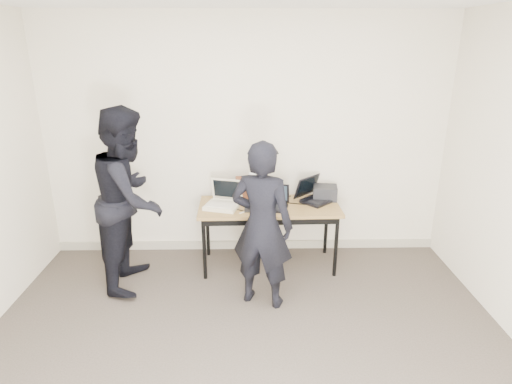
{
  "coord_description": "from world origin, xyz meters",
  "views": [
    {
      "loc": [
        0.02,
        -2.44,
        2.38
      ],
      "look_at": [
        0.1,
        1.6,
        0.95
      ],
      "focal_mm": 30.0,
      "sensor_mm": 36.0,
      "label": 1
    }
  ],
  "objects_px": {
    "equipment_box": "(325,193)",
    "leather_satchel": "(252,188)",
    "desk": "(269,211)",
    "laptop_beige": "(223,202)",
    "person_observer": "(130,199)",
    "laptop_right": "(314,195)",
    "person_typist": "(262,226)",
    "laptop_center": "(273,202)"
  },
  "relations": [
    {
      "from": "desk",
      "to": "equipment_box",
      "type": "distance_m",
      "value": 0.67
    },
    {
      "from": "desk",
      "to": "leather_satchel",
      "type": "bearing_deg",
      "value": 127.05
    },
    {
      "from": "laptop_right",
      "to": "desk",
      "type": "bearing_deg",
      "value": 152.73
    },
    {
      "from": "desk",
      "to": "equipment_box",
      "type": "xyz_separation_m",
      "value": [
        0.63,
        0.19,
        0.13
      ]
    },
    {
      "from": "desk",
      "to": "laptop_center",
      "type": "bearing_deg",
      "value": -43.89
    },
    {
      "from": "laptop_right",
      "to": "leather_satchel",
      "type": "relative_size",
      "value": 1.31
    },
    {
      "from": "laptop_center",
      "to": "equipment_box",
      "type": "xyz_separation_m",
      "value": [
        0.59,
        0.23,
        0.02
      ]
    },
    {
      "from": "desk",
      "to": "person_observer",
      "type": "bearing_deg",
      "value": -169.98
    },
    {
      "from": "laptop_center",
      "to": "laptop_right",
      "type": "bearing_deg",
      "value": 35.27
    },
    {
      "from": "desk",
      "to": "laptop_center",
      "type": "distance_m",
      "value": 0.13
    },
    {
      "from": "equipment_box",
      "to": "laptop_beige",
      "type": "bearing_deg",
      "value": -169.44
    },
    {
      "from": "equipment_box",
      "to": "leather_satchel",
      "type": "bearing_deg",
      "value": 177.47
    },
    {
      "from": "desk",
      "to": "person_observer",
      "type": "height_order",
      "value": "person_observer"
    },
    {
      "from": "equipment_box",
      "to": "person_observer",
      "type": "xyz_separation_m",
      "value": [
        -2.03,
        -0.47,
        0.12
      ]
    },
    {
      "from": "leather_satchel",
      "to": "person_typist",
      "type": "xyz_separation_m",
      "value": [
        0.08,
        -0.93,
        -0.05
      ]
    },
    {
      "from": "desk",
      "to": "person_typist",
      "type": "bearing_deg",
      "value": -99.41
    },
    {
      "from": "person_typist",
      "to": "person_observer",
      "type": "relative_size",
      "value": 0.87
    },
    {
      "from": "laptop_center",
      "to": "person_typist",
      "type": "distance_m",
      "value": 0.68
    },
    {
      "from": "laptop_beige",
      "to": "equipment_box",
      "type": "height_order",
      "value": "laptop_beige"
    },
    {
      "from": "laptop_right",
      "to": "leather_satchel",
      "type": "height_order",
      "value": "laptop_right"
    },
    {
      "from": "laptop_beige",
      "to": "leather_satchel",
      "type": "bearing_deg",
      "value": 54.89
    },
    {
      "from": "laptop_center",
      "to": "equipment_box",
      "type": "relative_size",
      "value": 1.41
    },
    {
      "from": "desk",
      "to": "laptop_beige",
      "type": "height_order",
      "value": "laptop_beige"
    },
    {
      "from": "leather_satchel",
      "to": "equipment_box",
      "type": "xyz_separation_m",
      "value": [
        0.81,
        -0.04,
        -0.05
      ]
    },
    {
      "from": "laptop_beige",
      "to": "person_observer",
      "type": "relative_size",
      "value": 0.23
    },
    {
      "from": "person_typist",
      "to": "equipment_box",
      "type": "bearing_deg",
      "value": -109.97
    },
    {
      "from": "laptop_beige",
      "to": "leather_satchel",
      "type": "height_order",
      "value": "laptop_beige"
    },
    {
      "from": "equipment_box",
      "to": "desk",
      "type": "bearing_deg",
      "value": -163.05
    },
    {
      "from": "laptop_beige",
      "to": "laptop_right",
      "type": "distance_m",
      "value": 1.01
    },
    {
      "from": "desk",
      "to": "laptop_beige",
      "type": "relative_size",
      "value": 3.6
    },
    {
      "from": "desk",
      "to": "laptop_right",
      "type": "bearing_deg",
      "value": 15.33
    },
    {
      "from": "leather_satchel",
      "to": "laptop_center",
      "type": "bearing_deg",
      "value": -55.27
    },
    {
      "from": "laptop_center",
      "to": "person_observer",
      "type": "distance_m",
      "value": 1.47
    },
    {
      "from": "laptop_beige",
      "to": "person_typist",
      "type": "relative_size",
      "value": 0.26
    },
    {
      "from": "laptop_center",
      "to": "leather_satchel",
      "type": "height_order",
      "value": "leather_satchel"
    },
    {
      "from": "laptop_beige",
      "to": "laptop_right",
      "type": "bearing_deg",
      "value": 26.12
    },
    {
      "from": "desk",
      "to": "person_typist",
      "type": "relative_size",
      "value": 0.95
    },
    {
      "from": "person_typist",
      "to": "person_observer",
      "type": "xyz_separation_m",
      "value": [
        -1.3,
        0.42,
        0.12
      ]
    },
    {
      "from": "laptop_center",
      "to": "equipment_box",
      "type": "bearing_deg",
      "value": 34.49
    },
    {
      "from": "laptop_beige",
      "to": "person_observer",
      "type": "bearing_deg",
      "value": -147.34
    },
    {
      "from": "leather_satchel",
      "to": "person_typist",
      "type": "bearing_deg",
      "value": -90.16
    },
    {
      "from": "desk",
      "to": "laptop_center",
      "type": "height_order",
      "value": "laptop_center"
    }
  ]
}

